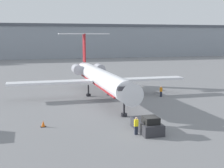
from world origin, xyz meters
TOP-DOWN VIEW (x-y plane):
  - ground_plane at (0.00, 0.00)m, footprint 600.00×600.00m
  - terminal_building at (0.00, 120.00)m, footprint 180.00×16.80m
  - airplane_main at (0.03, 20.93)m, footprint 29.67×32.24m
  - pushback_tug at (0.50, 0.65)m, footprint 2.11×4.69m
  - worker_near_tug at (-0.99, -0.09)m, footprint 0.40×0.26m
  - worker_by_wing at (9.83, 17.98)m, footprint 0.40×0.25m
  - traffic_cone_left at (-10.02, 5.23)m, footprint 0.59×0.59m

SIDE VIEW (x-z plane):
  - ground_plane at x=0.00m, z-range 0.00..0.00m
  - traffic_cone_left at x=-10.02m, z-range -0.02..0.72m
  - pushback_tug at x=0.50m, z-range -0.24..1.60m
  - worker_by_wing at x=9.83m, z-range 0.05..1.83m
  - worker_near_tug at x=-0.99m, z-range 0.05..1.88m
  - airplane_main at x=0.03m, z-range -1.95..8.63m
  - terminal_building at x=0.00m, z-range 0.03..15.64m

